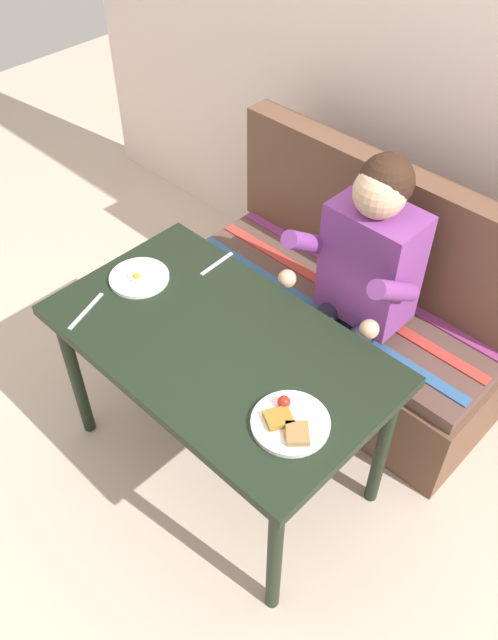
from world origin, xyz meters
The scene contains 9 objects.
ground_plane centered at (0.00, 0.00, 0.00)m, with size 8.00×8.00×0.00m, color beige.
back_wall centered at (0.00, 1.27, 1.30)m, with size 4.40×0.10×2.60m, color silver.
table centered at (0.00, 0.00, 0.65)m, with size 1.20×0.70×0.73m.
couch centered at (0.00, 0.76, 0.33)m, with size 1.44×0.56×1.00m.
person centered at (0.15, 0.59, 0.74)m, with size 0.45×0.61×1.21m.
plate_breakfast centered at (0.41, -0.10, 0.74)m, with size 0.24×0.24×0.05m.
plate_eggs centered at (-0.44, 0.01, 0.74)m, with size 0.22×0.22×0.04m.
fork centered at (-0.29, 0.27, 0.73)m, with size 0.01×0.17×0.01m, color silver.
knife centered at (-0.44, -0.23, 0.73)m, with size 0.01×0.20×0.01m, color silver.
Camera 1 is at (1.13, -1.02, 2.34)m, focal length 36.64 mm.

